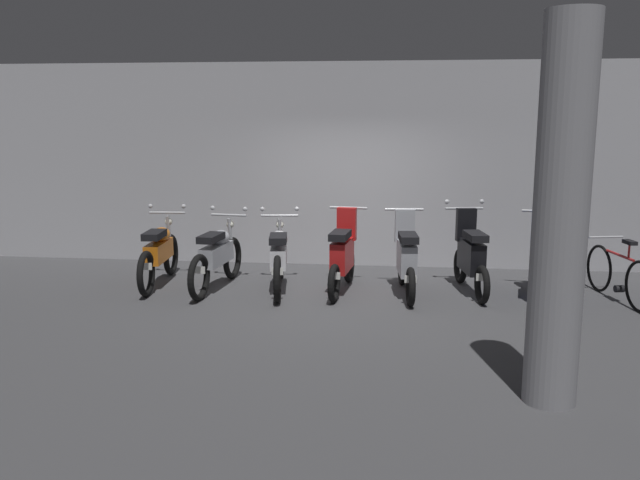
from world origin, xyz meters
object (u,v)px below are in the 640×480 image
object	(u,v)px
motorbike_slot_0	(159,252)
motorbike_slot_1	(217,256)
motorbike_slot_3	(343,255)
support_pillar	(561,215)
motorbike_slot_4	(406,258)
motorbike_slot_2	(279,257)
motorbike_slot_6	(540,261)
motorbike_slot_5	(470,256)
bicycle	(618,275)

from	to	relation	value
motorbike_slot_0	motorbike_slot_1	size ratio (longest dim) A/B	1.00
motorbike_slot_3	support_pillar	distance (m)	4.34
motorbike_slot_4	support_pillar	size ratio (longest dim) A/B	0.50
motorbike_slot_1	motorbike_slot_4	xyz separation A→B (m)	(2.74, -0.01, 0.03)
motorbike_slot_0	motorbike_slot_2	world-z (taller)	same
motorbike_slot_6	motorbike_slot_4	bearing A→B (deg)	-178.98
motorbike_slot_2	motorbike_slot_5	distance (m)	2.75
motorbike_slot_1	motorbike_slot_4	bearing A→B (deg)	-0.12
motorbike_slot_1	motorbike_slot_2	distance (m)	0.91
motorbike_slot_2	support_pillar	size ratio (longest dim) A/B	0.58
motorbike_slot_0	bicycle	size ratio (longest dim) A/B	1.15
support_pillar	motorbike_slot_3	bearing A→B (deg)	120.81
motorbike_slot_5	support_pillar	xyz separation A→B (m)	(0.32, -3.73, 1.15)
motorbike_slot_0	bicycle	world-z (taller)	motorbike_slot_0
motorbike_slot_0	motorbike_slot_2	bearing A→B (deg)	-2.99
motorbike_slot_1	motorbike_slot_2	bearing A→B (deg)	2.22
motorbike_slot_1	motorbike_slot_5	distance (m)	3.66
motorbike_slot_0	motorbike_slot_2	size ratio (longest dim) A/B	1.00
motorbike_slot_5	bicycle	size ratio (longest dim) A/B	0.98
support_pillar	motorbike_slot_6	bearing A→B (deg)	80.33
bicycle	motorbike_slot_0	bearing A→B (deg)	178.47
bicycle	motorbike_slot_2	bearing A→B (deg)	179.04
motorbike_slot_0	motorbike_slot_1	bearing A→B (deg)	-8.09
motorbike_slot_2	motorbike_slot_5	xyz separation A→B (m)	(2.74, 0.17, 0.04)
motorbike_slot_1	motorbike_slot_4	size ratio (longest dim) A/B	1.16
motorbike_slot_3	motorbike_slot_0	bearing A→B (deg)	178.77
motorbike_slot_3	motorbike_slot_5	xyz separation A→B (m)	(1.82, 0.14, 0.00)
support_pillar	motorbike_slot_1	bearing A→B (deg)	138.46
motorbike_slot_3	support_pillar	size ratio (longest dim) A/B	0.50
motorbike_slot_5	bicycle	distance (m)	1.98
motorbike_slot_0	support_pillar	distance (m)	6.22
motorbike_slot_5	motorbike_slot_2	bearing A→B (deg)	-176.35
bicycle	support_pillar	world-z (taller)	support_pillar
motorbike_slot_0	bicycle	xyz separation A→B (m)	(6.53, -0.17, -0.13)
motorbike_slot_5	motorbike_slot_1	bearing A→B (deg)	-176.71
motorbike_slot_1	support_pillar	world-z (taller)	support_pillar
motorbike_slot_3	motorbike_slot_5	world-z (taller)	motorbike_slot_5
motorbike_slot_4	bicycle	distance (m)	2.88
motorbike_slot_4	bicycle	bearing A→B (deg)	-0.76
motorbike_slot_2	motorbike_slot_5	world-z (taller)	motorbike_slot_5
motorbike_slot_1	motorbike_slot_0	bearing A→B (deg)	171.91
motorbike_slot_4	motorbike_slot_6	world-z (taller)	same
motorbike_slot_2	motorbike_slot_3	xyz separation A→B (m)	(0.92, 0.04, 0.03)
motorbike_slot_1	support_pillar	xyz separation A→B (m)	(3.97, -3.52, 1.19)
motorbike_slot_0	motorbike_slot_5	distance (m)	4.57
motorbike_slot_1	motorbike_slot_3	bearing A→B (deg)	2.24
motorbike_slot_0	motorbike_slot_6	world-z (taller)	motorbike_slot_6
motorbike_slot_0	motorbike_slot_2	xyz separation A→B (m)	(1.83, -0.10, 0.00)
motorbike_slot_3	motorbike_slot_5	size ratio (longest dim) A/B	1.01
motorbike_slot_4	motorbike_slot_2	bearing A→B (deg)	178.73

